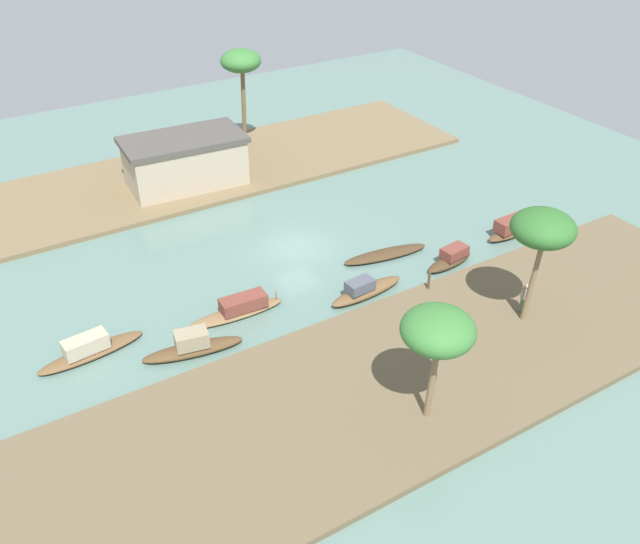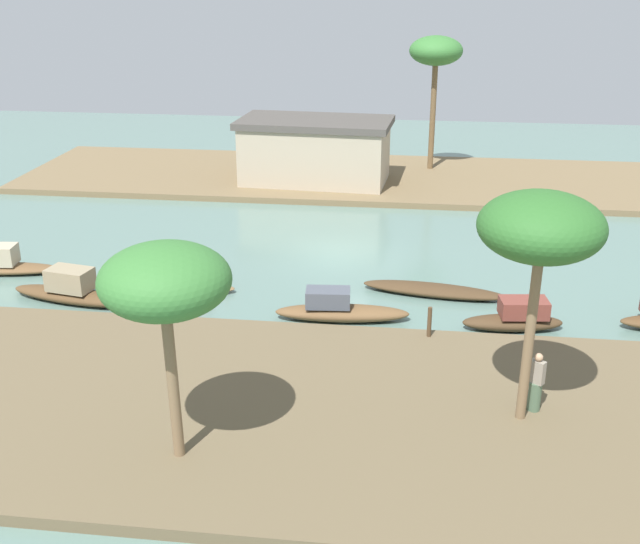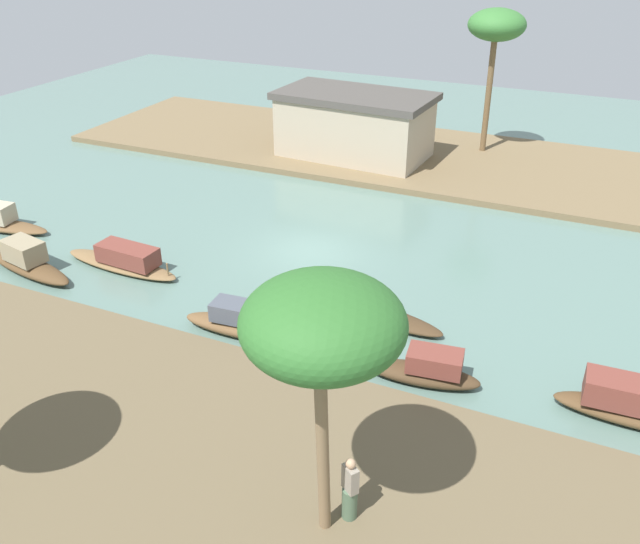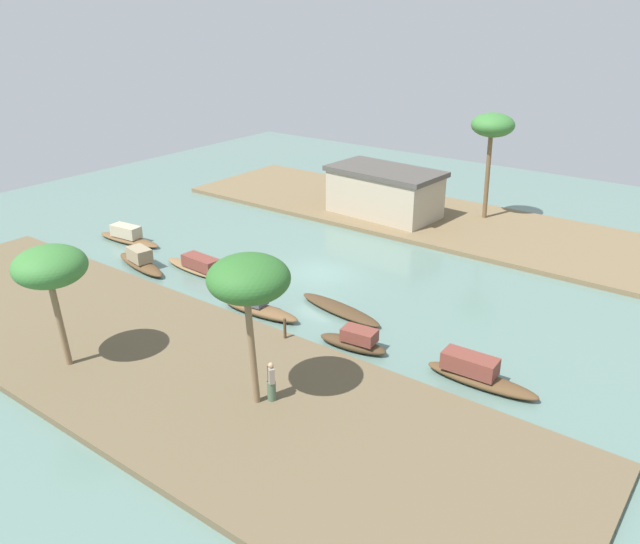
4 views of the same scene
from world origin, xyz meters
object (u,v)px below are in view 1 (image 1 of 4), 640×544
at_px(sampan_with_red_awning, 515,227).
at_px(riverside_building, 185,160).
at_px(sampan_downstream_large, 240,308).
at_px(palm_tree_right_tall, 241,63).
at_px(sampan_with_tall_canopy, 89,349).
at_px(palm_tree_left_far, 543,229).
at_px(sampan_midstream, 365,290).
at_px(sampan_upstream_small, 193,346).
at_px(sampan_open_hull, 451,258).
at_px(sampan_near_left_bank, 385,254).
at_px(person_on_near_bank, 524,300).
at_px(palm_tree_left_near, 438,331).
at_px(mooring_post, 429,280).

distance_m(sampan_with_red_awning, riverside_building, 22.70).
bearing_deg(sampan_with_red_awning, sampan_downstream_large, 173.43).
distance_m(sampan_with_red_awning, palm_tree_right_tall, 23.21).
height_order(sampan_with_tall_canopy, palm_tree_left_far, palm_tree_left_far).
xyz_separation_m(sampan_with_red_awning, riverside_building, (-15.02, 16.95, 1.57)).
distance_m(sampan_midstream, riverside_building, 17.96).
relative_size(sampan_midstream, sampan_upstream_small, 0.94).
xyz_separation_m(sampan_with_tall_canopy, sampan_open_hull, (20.34, -2.77, 0.02)).
height_order(sampan_near_left_bank, riverside_building, riverside_building).
relative_size(person_on_near_bank, palm_tree_left_near, 0.31).
xyz_separation_m(sampan_with_tall_canopy, palm_tree_right_tall, (17.49, 18.44, 6.54)).
bearing_deg(sampan_upstream_small, sampan_open_hull, 9.87).
xyz_separation_m(sampan_midstream, person_on_near_bank, (5.94, -5.80, 0.66)).
bearing_deg(sampan_open_hull, palm_tree_left_near, -141.92).
bearing_deg(sampan_with_red_awning, riverside_building, 129.18).
relative_size(sampan_open_hull, mooring_post, 3.42).
distance_m(sampan_upstream_small, sampan_near_left_bank, 13.45).
distance_m(palm_tree_left_far, palm_tree_right_tall, 27.72).
bearing_deg(sampan_with_tall_canopy, sampan_open_hull, -13.74).
height_order(sampan_near_left_bank, person_on_near_bank, person_on_near_bank).
xyz_separation_m(sampan_near_left_bank, palm_tree_right_tall, (-0.10, 18.52, 6.76)).
xyz_separation_m(sampan_with_tall_canopy, mooring_post, (17.39, -4.32, 0.40)).
relative_size(sampan_midstream, palm_tree_right_tall, 0.62).
height_order(mooring_post, palm_tree_left_far, palm_tree_left_far).
height_order(sampan_with_tall_canopy, palm_tree_left_near, palm_tree_left_near).
distance_m(person_on_near_bank, palm_tree_left_near, 10.34).
bearing_deg(sampan_with_red_awning, person_on_near_bank, -134.84).
xyz_separation_m(sampan_with_tall_canopy, riverside_building, (11.10, 14.85, 1.64)).
distance_m(sampan_with_red_awning, sampan_open_hull, 5.82).
distance_m(sampan_open_hull, riverside_building, 19.96).
distance_m(mooring_post, palm_tree_right_tall, 23.58).
xyz_separation_m(sampan_open_hull, palm_tree_right_tall, (-2.85, 21.21, 6.52)).
distance_m(sampan_near_left_bank, sampan_downstream_large, 9.94).
bearing_deg(sampan_upstream_small, sampan_with_red_awning, 11.94).
height_order(sampan_with_red_awning, sampan_upstream_small, sampan_upstream_small).
bearing_deg(sampan_upstream_small, palm_tree_right_tall, 68.91).
bearing_deg(sampan_midstream, sampan_downstream_large, 158.43).
relative_size(sampan_near_left_bank, palm_tree_left_near, 1.00).
distance_m(sampan_upstream_small, person_on_near_bank, 17.02).
distance_m(sampan_upstream_small, sampan_downstream_large, 3.73).
bearing_deg(sampan_with_red_awning, sampan_upstream_small, 178.48).
bearing_deg(sampan_open_hull, person_on_near_bank, -98.34).
bearing_deg(sampan_open_hull, sampan_downstream_large, 163.80).
distance_m(palm_tree_left_near, riverside_building, 26.92).
relative_size(sampan_open_hull, palm_tree_left_far, 0.56).
xyz_separation_m(sampan_with_red_awning, person_on_near_bank, (-5.91, -6.45, 0.56)).
xyz_separation_m(sampan_open_hull, riverside_building, (-9.24, 17.62, 1.62)).
distance_m(person_on_near_bank, mooring_post, 5.09).
distance_m(sampan_midstream, sampan_near_left_bank, 4.26).
bearing_deg(person_on_near_bank, sampan_downstream_large, 3.08).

